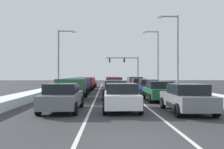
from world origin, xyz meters
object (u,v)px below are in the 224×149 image
sedan_red_right_lane_fourth (139,84)px  street_lamp_left_mid (61,54)px  suv_tan_center_lane_fifth (112,81)px  suv_green_left_lane_second (72,87)px  street_lamp_right_mid (156,54)px  sedan_gray_right_lane_nearest (187,98)px  sedan_navy_right_lane_third (148,87)px  sedan_green_right_lane_second (159,91)px  traffic_light_gantry (128,64)px  sedan_black_center_lane_second (115,90)px  sedan_charcoal_left_lane_fifth (90,82)px  sedan_gray_left_lane_nearest (62,97)px  suv_maroon_center_lane_fourth (114,82)px  street_lamp_right_near (175,46)px  suv_charcoal_right_lane_fifth (134,81)px  suv_red_left_lane_fourth (86,82)px  suv_navy_left_lane_third (80,84)px  sedan_white_center_lane_nearest (121,97)px  sedan_silver_center_lane_third (114,86)px

sedan_red_right_lane_fourth → street_lamp_left_mid: (-10.44, 2.62, 4.14)m
suv_tan_center_lane_fifth → suv_green_left_lane_second: (-3.73, -19.57, 0.00)m
street_lamp_right_mid → street_lamp_left_mid: 15.33m
suv_tan_center_lane_fifth → suv_green_left_lane_second: size_ratio=1.00×
sedan_gray_right_lane_nearest → sedan_navy_right_lane_third: (0.04, 12.22, 0.00)m
sedan_green_right_lane_second → suv_green_left_lane_second: 6.91m
traffic_light_gantry → suv_green_left_lane_second: bearing=-101.9°
sedan_black_center_lane_second → sedan_charcoal_left_lane_fifth: (-3.32, 19.68, 0.00)m
sedan_black_center_lane_second → sedan_charcoal_left_lane_fifth: bearing=99.6°
sedan_red_right_lane_fourth → sedan_gray_left_lane_nearest: bearing=-110.2°
sedan_green_right_lane_second → street_lamp_left_mid: size_ratio=0.55×
sedan_gray_right_lane_nearest → sedan_charcoal_left_lane_fifth: bearing=104.3°
suv_maroon_center_lane_fourth → street_lamp_right_near: size_ratio=0.53×
suv_charcoal_right_lane_fifth → suv_red_left_lane_fourth: same height
sedan_charcoal_left_lane_fifth → street_lamp_left_mid: 7.72m
sedan_gray_right_lane_nearest → suv_tan_center_lane_fifth: bearing=96.9°
street_lamp_right_near → street_lamp_right_mid: street_lamp_right_near is taller
sedan_charcoal_left_lane_fifth → street_lamp_right_mid: (10.67, 0.09, 4.62)m
suv_charcoal_right_lane_fifth → sedan_gray_left_lane_nearest: 25.80m
sedan_gray_right_lane_nearest → suv_navy_left_lane_third: bearing=117.5°
suv_tan_center_lane_fifth → street_lamp_left_mid: bearing=-142.7°
suv_charcoal_right_lane_fifth → street_lamp_left_mid: bearing=-158.3°
suv_red_left_lane_fourth → sedan_charcoal_left_lane_fifth: bearing=89.2°
sedan_black_center_lane_second → suv_red_left_lane_fourth: suv_red_left_lane_fourth is taller
sedan_gray_right_lane_nearest → sedan_gray_left_lane_nearest: same height
sedan_gray_right_lane_nearest → street_lamp_right_near: 17.89m
sedan_navy_right_lane_third → sedan_charcoal_left_lane_fifth: bearing=115.3°
suv_navy_left_lane_third → suv_red_left_lane_fourth: 6.12m
sedan_white_center_lane_nearest → suv_red_left_lane_fourth: size_ratio=0.92×
suv_charcoal_right_lane_fifth → suv_green_left_lane_second: size_ratio=1.00×
suv_charcoal_right_lane_fifth → suv_red_left_lane_fourth: bearing=-140.6°
street_lamp_right_mid → street_lamp_right_near: bearing=-88.4°
sedan_green_right_lane_second → sedan_red_right_lane_fourth: size_ratio=1.00×
sedan_gray_right_lane_nearest → suv_charcoal_right_lane_fifth: size_ratio=0.92×
sedan_green_right_lane_second → suv_green_left_lane_second: size_ratio=0.92×
sedan_black_center_lane_second → sedan_silver_center_lane_third: same height
suv_tan_center_lane_fifth → suv_navy_left_lane_third: 13.76m
suv_charcoal_right_lane_fifth → sedan_silver_center_lane_third: (-3.64, -11.93, -0.25)m
sedan_red_right_lane_fourth → sedan_charcoal_left_lane_fifth: (-6.81, 8.04, 0.00)m
suv_red_left_lane_fourth → traffic_light_gantry: (7.78, 24.68, 3.48)m
sedan_gray_right_lane_nearest → sedan_red_right_lane_fourth: bearing=90.1°
sedan_black_center_lane_second → sedan_charcoal_left_lane_fifth: same height
sedan_green_right_lane_second → sedan_gray_left_lane_nearest: same height
sedan_black_center_lane_second → suv_green_left_lane_second: bearing=177.1°
sedan_silver_center_lane_third → suv_green_left_lane_second: bearing=-118.9°
sedan_red_right_lane_fourth → traffic_light_gantry: bearing=88.0°
sedan_white_center_lane_nearest → sedan_navy_right_lane_third: bearing=73.2°
sedan_gray_right_lane_nearest → traffic_light_gantry: 44.54m
suv_charcoal_right_lane_fifth → sedan_silver_center_lane_third: suv_charcoal_right_lane_fifth is taller
street_lamp_left_mid → sedan_silver_center_lane_third: bearing=-47.5°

